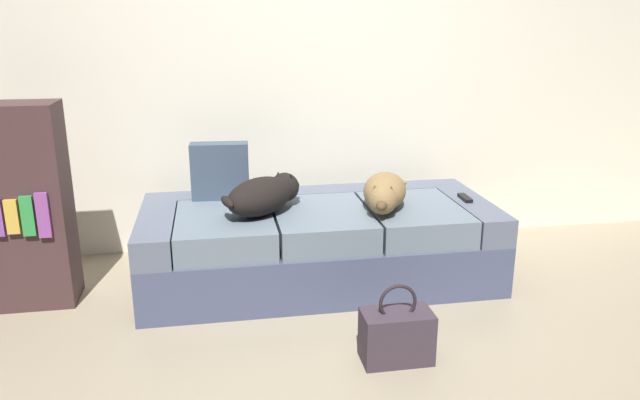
# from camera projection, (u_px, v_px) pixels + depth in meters

# --- Properties ---
(ground_plane) EXTENTS (10.00, 10.00, 0.00)m
(ground_plane) POSITION_uv_depth(u_px,v_px,m) (365.00, 387.00, 2.59)
(ground_plane) COLOR tan
(back_wall) EXTENTS (6.40, 0.10, 2.80)m
(back_wall) POSITION_uv_depth(u_px,v_px,m) (300.00, 36.00, 3.93)
(back_wall) COLOR #EEE6CE
(back_wall) RESTS_ON ground
(couch) EXTENTS (2.04, 0.91, 0.46)m
(couch) POSITION_uv_depth(u_px,v_px,m) (319.00, 243.00, 3.61)
(couch) COLOR #444B69
(couch) RESTS_ON ground
(dog_dark) EXTENTS (0.52, 0.51, 0.21)m
(dog_dark) POSITION_uv_depth(u_px,v_px,m) (264.00, 195.00, 3.39)
(dog_dark) COLOR black
(dog_dark) RESTS_ON couch
(dog_tan) EXTENTS (0.37, 0.56, 0.20)m
(dog_tan) POSITION_uv_depth(u_px,v_px,m) (384.00, 192.00, 3.46)
(dog_tan) COLOR olive
(dog_tan) RESTS_ON couch
(tv_remote) EXTENTS (0.05, 0.15, 0.02)m
(tv_remote) POSITION_uv_depth(u_px,v_px,m) (465.00, 198.00, 3.66)
(tv_remote) COLOR black
(tv_remote) RESTS_ON couch
(throw_pillow) EXTENTS (0.35, 0.15, 0.34)m
(throw_pillow) POSITION_uv_depth(u_px,v_px,m) (220.00, 171.00, 3.64)
(throw_pillow) COLOR #3C4B5E
(throw_pillow) RESTS_ON couch
(handbag) EXTENTS (0.32, 0.18, 0.38)m
(handbag) POSITION_uv_depth(u_px,v_px,m) (397.00, 335.00, 2.77)
(handbag) COLOR #3A2E39
(handbag) RESTS_ON ground
(bookshelf) EXTENTS (0.56, 0.30, 1.10)m
(bookshelf) POSITION_uv_depth(u_px,v_px,m) (13.00, 207.00, 3.22)
(bookshelf) COLOR #422B2C
(bookshelf) RESTS_ON ground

